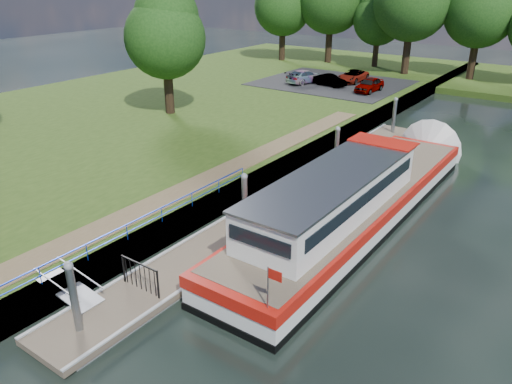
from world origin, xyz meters
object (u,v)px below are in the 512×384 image
Objects in this scene: car_b at (330,80)px; car_d at (353,76)px; pontoon at (296,197)px; car_c at (305,76)px; barge at (360,197)px; car_a at (369,85)px.

car_b is 0.79× the size of car_d.
car_c reaches higher than pontoon.
car_b reaches higher than pontoon.
car_b is (-13.99, 23.40, 0.31)m from barge.
car_a is at bearing -45.42° from car_d.
car_a is 0.86× the size of car_c.
car_c is at bearing -178.16° from car_a.
pontoon is at bearing -145.21° from car_b.
pontoon is 1.42× the size of barge.
car_d is at bearing -128.64° from car_c.
car_c is 4.92m from car_d.
car_a is at bearing -169.22° from car_c.
pontoon is 6.75× the size of car_c.
pontoon is 7.00× the size of car_d.
barge reaches higher than pontoon.
car_d reaches higher than car_b.
barge is 5.55× the size of car_a.
car_c is (-16.77, 23.29, 0.39)m from barge.
pontoon is at bearing 130.85° from car_c.
car_c is at bearing 125.75° from barge.
barge is 28.71m from car_c.
barge reaches higher than car_c.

